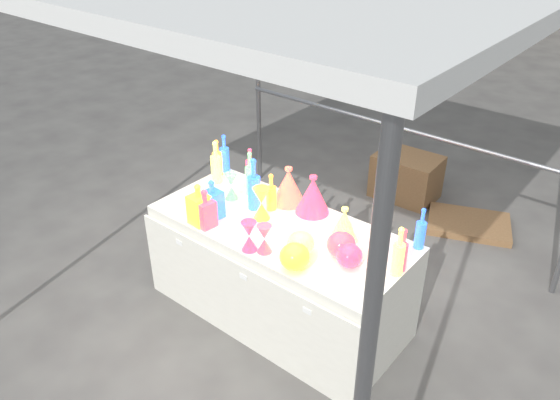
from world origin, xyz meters
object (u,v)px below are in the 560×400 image
Objects in this scene: display_table at (279,271)px; bottle_0 at (217,157)px; decanter_0 at (199,204)px; hourglass_0 at (264,239)px; cardboard_box_closed at (406,177)px; globe_0 at (295,258)px.

display_table is 1.04m from bottle_0.
display_table is at bearing 39.49° from decanter_0.
cardboard_box_closed is at bearing 95.21° from hourglass_0.
bottle_0 reaches higher than display_table.
display_table is 0.56m from hourglass_0.
bottle_0 is at bearing 130.22° from decanter_0.
hourglass_0 is (0.96, -0.56, -0.05)m from bottle_0.
bottle_0 is 1.55× the size of hourglass_0.
cardboard_box_closed is at bearing 68.08° from bottle_0.
globe_0 is (0.36, -0.30, 0.45)m from display_table.
hourglass_0 is (0.11, -0.28, 0.47)m from display_table.
decanter_0 reaches higher than globe_0.
cardboard_box_closed is at bearing 92.87° from display_table.
cardboard_box_closed is 3.31× the size of globe_0.
decanter_0 is at bearing -177.88° from hourglass_0.
bottle_0 reaches higher than globe_0.
decanter_0 reaches higher than cardboard_box_closed.
bottle_0 is (-0.74, -1.85, 0.68)m from cardboard_box_closed.
bottle_0 reaches higher than hourglass_0.
hourglass_0 is at bearing 176.85° from globe_0.
globe_0 is at bearing 5.67° from decanter_0.
decanter_0 is at bearing -179.51° from globe_0.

